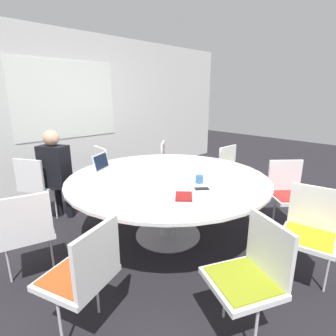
{
  "coord_description": "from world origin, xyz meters",
  "views": [
    {
      "loc": [
        -1.98,
        -2.06,
        1.66
      ],
      "look_at": [
        0.0,
        0.0,
        0.85
      ],
      "focal_mm": 28.0,
      "sensor_mm": 36.0,
      "label": 1
    }
  ],
  "objects_px": {
    "cell_phone": "(202,189)",
    "chair_4": "(310,228)",
    "chair_7": "(170,162)",
    "person_0": "(56,168)",
    "chair_8": "(109,168)",
    "chair_2": "(84,271)",
    "spiral_notebook": "(184,196)",
    "chair_3": "(251,271)",
    "coffee_cup": "(199,179)",
    "laptop": "(106,167)",
    "chair_6": "(234,169)",
    "chair_1": "(26,228)",
    "chair_5": "(288,190)",
    "chair_0": "(38,183)"
  },
  "relations": [
    {
      "from": "chair_3",
      "to": "chair_5",
      "type": "xyz_separation_m",
      "value": [
        1.71,
        0.46,
        0.0
      ]
    },
    {
      "from": "chair_0",
      "to": "chair_7",
      "type": "xyz_separation_m",
      "value": [
        2.0,
        -0.47,
        0.0
      ]
    },
    {
      "from": "chair_7",
      "to": "cell_phone",
      "type": "xyz_separation_m",
      "value": [
        -1.1,
        -1.57,
        0.23
      ]
    },
    {
      "from": "person_0",
      "to": "coffee_cup",
      "type": "xyz_separation_m",
      "value": [
        0.84,
        -1.73,
        0.07
      ]
    },
    {
      "from": "chair_1",
      "to": "chair_6",
      "type": "relative_size",
      "value": 1.0
    },
    {
      "from": "chair_7",
      "to": "laptop",
      "type": "bearing_deg",
      "value": -28.38
    },
    {
      "from": "chair_8",
      "to": "chair_2",
      "type": "bearing_deg",
      "value": -28.29
    },
    {
      "from": "chair_7",
      "to": "chair_1",
      "type": "bearing_deg",
      "value": -25.26
    },
    {
      "from": "laptop",
      "to": "chair_2",
      "type": "bearing_deg",
      "value": -156.68
    },
    {
      "from": "chair_6",
      "to": "coffee_cup",
      "type": "xyz_separation_m",
      "value": [
        -1.39,
        -0.45,
        0.26
      ]
    },
    {
      "from": "chair_0",
      "to": "chair_7",
      "type": "relative_size",
      "value": 1.0
    },
    {
      "from": "chair_8",
      "to": "chair_3",
      "type": "bearing_deg",
      "value": -6.17
    },
    {
      "from": "chair_8",
      "to": "spiral_notebook",
      "type": "bearing_deg",
      "value": -5.41
    },
    {
      "from": "coffee_cup",
      "to": "spiral_notebook",
      "type": "bearing_deg",
      "value": -158.71
    },
    {
      "from": "chair_0",
      "to": "chair_1",
      "type": "height_order",
      "value": "same"
    },
    {
      "from": "chair_6",
      "to": "chair_3",
      "type": "bearing_deg",
      "value": 35.58
    },
    {
      "from": "chair_6",
      "to": "chair_8",
      "type": "height_order",
      "value": "same"
    },
    {
      "from": "chair_6",
      "to": "chair_8",
      "type": "relative_size",
      "value": 1.0
    },
    {
      "from": "chair_1",
      "to": "chair_3",
      "type": "xyz_separation_m",
      "value": [
        0.9,
        -1.66,
        0.0
      ]
    },
    {
      "from": "laptop",
      "to": "coffee_cup",
      "type": "distance_m",
      "value": 1.18
    },
    {
      "from": "chair_4",
      "to": "spiral_notebook",
      "type": "xyz_separation_m",
      "value": [
        -0.69,
        0.88,
        0.23
      ]
    },
    {
      "from": "chair_8",
      "to": "person_0",
      "type": "relative_size",
      "value": 0.71
    },
    {
      "from": "chair_2",
      "to": "coffee_cup",
      "type": "height_order",
      "value": "chair_2"
    },
    {
      "from": "person_0",
      "to": "spiral_notebook",
      "type": "bearing_deg",
      "value": -17.44
    },
    {
      "from": "person_0",
      "to": "chair_1",
      "type": "bearing_deg",
      "value": -63.48
    },
    {
      "from": "chair_7",
      "to": "coffee_cup",
      "type": "distance_m",
      "value": 1.75
    },
    {
      "from": "chair_0",
      "to": "chair_5",
      "type": "relative_size",
      "value": 1.0
    },
    {
      "from": "chair_5",
      "to": "chair_2",
      "type": "bearing_deg",
      "value": 33.62
    },
    {
      "from": "chair_7",
      "to": "laptop",
      "type": "relative_size",
      "value": 2.24
    },
    {
      "from": "chair_5",
      "to": "person_0",
      "type": "height_order",
      "value": "person_0"
    },
    {
      "from": "chair_8",
      "to": "coffee_cup",
      "type": "relative_size",
      "value": 10.59
    },
    {
      "from": "chair_6",
      "to": "cell_phone",
      "type": "height_order",
      "value": "chair_6"
    },
    {
      "from": "chair_3",
      "to": "coffee_cup",
      "type": "height_order",
      "value": "chair_3"
    },
    {
      "from": "person_0",
      "to": "laptop",
      "type": "distance_m",
      "value": 0.75
    },
    {
      "from": "coffee_cup",
      "to": "person_0",
      "type": "bearing_deg",
      "value": 115.93
    },
    {
      "from": "chair_4",
      "to": "chair_7",
      "type": "height_order",
      "value": "same"
    },
    {
      "from": "chair_0",
      "to": "laptop",
      "type": "height_order",
      "value": "laptop"
    },
    {
      "from": "cell_phone",
      "to": "chair_4",
      "type": "bearing_deg",
      "value": -66.24
    },
    {
      "from": "chair_6",
      "to": "chair_8",
      "type": "distance_m",
      "value": 1.97
    },
    {
      "from": "person_0",
      "to": "cell_phone",
      "type": "bearing_deg",
      "value": -9.21
    },
    {
      "from": "chair_7",
      "to": "person_0",
      "type": "xyz_separation_m",
      "value": [
        -1.81,
        0.3,
        0.19
      ]
    },
    {
      "from": "chair_3",
      "to": "chair_4",
      "type": "relative_size",
      "value": 1.0
    },
    {
      "from": "chair_2",
      "to": "cell_phone",
      "type": "xyz_separation_m",
      "value": [
        1.31,
        0.07,
        0.23
      ]
    },
    {
      "from": "chair_1",
      "to": "chair_8",
      "type": "bearing_deg",
      "value": 51.03
    },
    {
      "from": "chair_1",
      "to": "chair_7",
      "type": "relative_size",
      "value": 1.0
    },
    {
      "from": "chair_6",
      "to": "chair_7",
      "type": "distance_m",
      "value": 1.07
    },
    {
      "from": "chair_5",
      "to": "person_0",
      "type": "bearing_deg",
      "value": -8.77
    },
    {
      "from": "chair_1",
      "to": "chair_5",
      "type": "relative_size",
      "value": 1.0
    },
    {
      "from": "chair_6",
      "to": "coffee_cup",
      "type": "height_order",
      "value": "chair_6"
    },
    {
      "from": "chair_3",
      "to": "cell_phone",
      "type": "distance_m",
      "value": 1.01
    }
  ]
}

